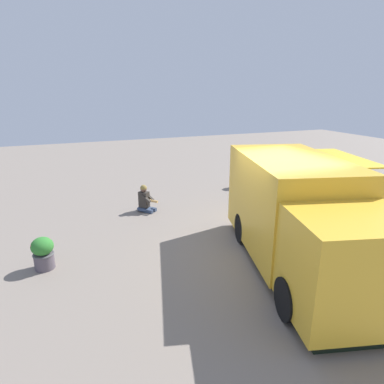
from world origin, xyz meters
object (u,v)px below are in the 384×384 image
(person_customer, at_px, (145,201))
(planter_flowering_near, at_px, (43,252))
(food_truck, at_px, (300,218))
(planter_flowering_far, at_px, (238,179))

(person_customer, relative_size, planter_flowering_near, 1.19)
(food_truck, height_order, planter_flowering_near, food_truck)
(food_truck, height_order, planter_flowering_far, food_truck)
(person_customer, bearing_deg, food_truck, 116.40)
(food_truck, xyz_separation_m, planter_flowering_far, (-1.86, -5.94, -0.77))
(planter_flowering_far, bearing_deg, planter_flowering_near, 29.24)
(person_customer, xyz_separation_m, planter_flowering_near, (2.97, 2.74, 0.05))
(person_customer, height_order, planter_flowering_far, person_customer)
(food_truck, distance_m, planter_flowering_far, 6.27)
(food_truck, bearing_deg, planter_flowering_near, -20.15)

